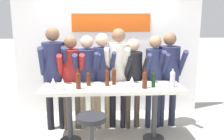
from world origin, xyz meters
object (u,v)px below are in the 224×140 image
at_px(tasting_table, 112,95).
at_px(wine_bottle_3, 78,80).
at_px(wine_bottle_5, 107,77).
at_px(person_left, 71,73).
at_px(person_right, 133,74).
at_px(wine_glass_2, 132,79).
at_px(bar_stool, 92,131).
at_px(person_center_right, 118,68).
at_px(wine_glass_0, 63,82).
at_px(wine_bottle_1, 153,79).
at_px(person_far_left, 54,68).
at_px(wine_bottle_6, 173,78).
at_px(wine_glass_1, 53,81).
at_px(person_far_right, 154,71).
at_px(person_center, 102,70).
at_px(wine_bottle_4, 88,78).
at_px(wine_bottle_2, 145,79).
at_px(wine_bottle_0, 114,76).
at_px(person_rightmost, 169,70).
at_px(person_center_left, 87,73).

height_order(tasting_table, wine_bottle_3, wine_bottle_3).
bearing_deg(wine_bottle_5, person_left, 145.06).
distance_m(person_right, wine_glass_2, 0.53).
relative_size(bar_stool, person_center_right, 0.39).
relative_size(tasting_table, wine_glass_0, 12.71).
bearing_deg(wine_glass_0, wine_glass_2, 4.46).
bearing_deg(wine_glass_0, wine_bottle_1, 2.43).
relative_size(bar_stool, person_far_left, 0.38).
bearing_deg(wine_bottle_6, wine_glass_1, 179.04).
height_order(wine_glass_0, wine_glass_2, same).
distance_m(person_far_right, wine_bottle_1, 0.55).
bearing_deg(person_center, wine_bottle_4, -128.25).
bearing_deg(wine_bottle_5, person_center_right, 63.71).
bearing_deg(wine_glass_2, person_far_right, 47.26).
bearing_deg(person_far_left, wine_bottle_4, -41.29).
height_order(wine_bottle_4, wine_bottle_6, wine_bottle_6).
relative_size(wine_bottle_2, wine_glass_0, 1.84).
height_order(person_right, wine_bottle_0, person_right).
bearing_deg(wine_bottle_1, person_rightmost, 55.27).
relative_size(person_far_left, wine_glass_1, 10.49).
height_order(wine_bottle_4, wine_bottle_5, wine_bottle_5).
relative_size(person_center_right, wine_bottle_6, 5.69).
height_order(person_far_left, person_center, person_far_left).
relative_size(person_center, person_center_right, 0.96).
height_order(person_rightmost, wine_bottle_3, person_rightmost).
bearing_deg(person_center_right, person_center_left, -171.94).
distance_m(wine_bottle_0, wine_bottle_1, 0.64).
height_order(wine_bottle_6, wine_glass_0, wine_bottle_6).
bearing_deg(wine_bottle_3, person_left, 105.81).
xyz_separation_m(tasting_table, wine_glass_1, (-0.92, -0.07, 0.27)).
height_order(wine_bottle_0, wine_glass_2, wine_bottle_0).
height_order(wine_bottle_2, wine_glass_2, wine_bottle_2).
distance_m(person_center, wine_bottle_6, 1.24).
relative_size(wine_bottle_6, wine_glass_1, 1.81).
bearing_deg(person_center_right, wine_bottle_2, -51.25).
height_order(tasting_table, wine_glass_2, wine_glass_2).
bearing_deg(person_left, person_rightmost, -4.29).
bearing_deg(wine_bottle_2, wine_glass_1, 177.44).
distance_m(person_center, person_right, 0.55).
bearing_deg(person_left, person_center_right, -4.58).
xyz_separation_m(bar_stool, person_center_left, (-0.09, 1.13, 0.58)).
relative_size(person_far_right, wine_glass_0, 9.65).
height_order(wine_bottle_1, wine_glass_0, wine_bottle_1).
relative_size(person_right, wine_glass_2, 9.33).
xyz_separation_m(person_left, person_center_right, (0.83, 0.01, 0.09)).
height_order(person_left, person_far_right, same).
xyz_separation_m(person_center_right, wine_bottle_0, (-0.10, -0.37, -0.06)).
height_order(person_far_left, wine_glass_0, person_far_left).
bearing_deg(person_right, person_center, 167.16).
xyz_separation_m(wine_bottle_1, wine_glass_2, (-0.34, 0.02, -0.00)).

